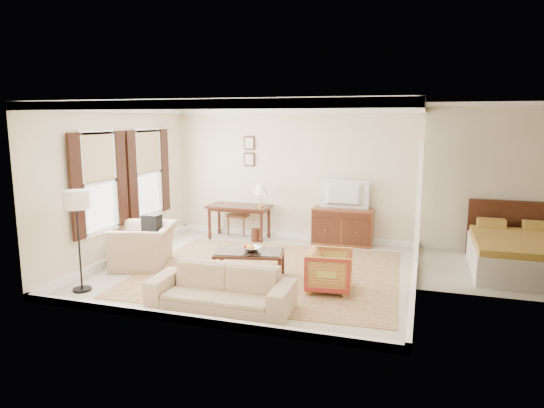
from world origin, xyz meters
The scene contains 21 objects.
room_shell centered at (0.00, 0.00, 2.47)m, with size 5.51×5.01×2.91m.
annex_bedroom centered at (4.49, 1.15, 0.34)m, with size 3.00×2.70×2.90m.
window_front centered at (-2.70, -0.70, 1.55)m, with size 0.12×1.56×1.80m, color #CCB284, non-canonical shape.
window_rear centered at (-2.70, 0.90, 1.55)m, with size 0.12×1.56×1.80m, color #CCB284, non-canonical shape.
doorway centered at (2.71, 1.50, 1.08)m, with size 0.10×1.12×2.25m, color white, non-canonical shape.
rug centered at (0.27, -0.09, 0.01)m, with size 4.41×3.78×0.01m, color brown.
writing_desk centered at (-1.13, 2.05, 0.64)m, with size 1.38×0.69×0.75m.
desk_chair centered at (-1.28, 2.40, 0.53)m, with size 0.45×0.45×1.05m, color brown, non-canonical shape.
desk_lamp centered at (-0.61, 2.05, 1.00)m, with size 0.32×0.32×0.50m, color silver, non-canonical shape.
framed_prints centered at (-1.03, 2.47, 1.94)m, with size 0.25×0.04×0.68m, color #411E12, non-canonical shape.
sideboard centered at (1.17, 2.22, 0.39)m, with size 1.28×0.49×0.78m, color brown.
tv centered at (1.17, 2.20, 1.28)m, with size 0.99×0.57×0.13m, color black.
coffee_table centered at (0.06, -0.50, 0.37)m, with size 1.25×0.88×0.48m.
fruit_bowl centered at (0.11, -0.50, 0.53)m, with size 0.42×0.42×0.10m, color silver.
book_a centered at (-0.08, -0.51, 0.19)m, with size 0.28×0.04×0.38m, color brown.
book_b centered at (0.25, -0.50, 0.18)m, with size 0.28×0.03×0.38m, color brown.
striped_armchair centered at (1.45, -0.68, 0.36)m, with size 0.70×0.65×0.72m, color maroon.
club_armchair centered at (-2.03, -0.39, 0.51)m, with size 1.17×0.76×1.02m, color tan.
backpack centered at (-1.92, -0.29, 0.76)m, with size 0.32×0.22×0.40m, color black.
sofa centered at (0.13, -1.85, 0.40)m, with size 2.04×0.60×0.80m, color tan.
floor_lamp centered at (-2.24, -1.85, 1.33)m, with size 0.39×0.39×1.59m.
Camera 1 is at (2.79, -7.85, 2.65)m, focal length 32.00 mm.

